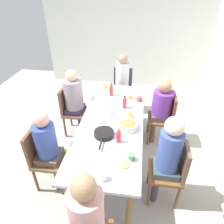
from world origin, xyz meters
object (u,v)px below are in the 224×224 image
(person_5, at_px, (122,80))
(bowl_0, at_px, (128,125))
(person_1, at_px, (161,106))
(cup_2, at_px, (103,176))
(cup_6, at_px, (139,99))
(person_0, at_px, (74,98))
(serving_pan, at_px, (104,134))
(chair_1, at_px, (165,116))
(cup_3, at_px, (130,114))
(plate_2, at_px, (130,98))
(cup_4, at_px, (105,86))
(chair_0, at_px, (71,108))
(bottle_0, at_px, (125,102))
(chair_3, at_px, (172,169))
(chair_5, at_px, (122,87))
(bottle_2, at_px, (111,90))
(plate_1, at_px, (124,165))
(cup_1, at_px, (132,157))
(person_3, at_px, (168,155))
(chair_4, at_px, (43,155))
(person_2, at_px, (88,218))
(dining_table, at_px, (112,125))
(cup_5, at_px, (117,120))
(bottle_1, at_px, (119,136))
(plate_0, at_px, (111,90))
(person_4, at_px, (48,145))
(cup_0, at_px, (110,112))

(person_5, height_order, bowl_0, person_5)
(person_1, distance_m, person_5, 1.13)
(cup_2, bearing_deg, cup_6, 169.11)
(person_0, bearing_deg, serving_pan, 36.33)
(chair_1, xyz_separation_m, cup_3, (0.44, -0.58, 0.27))
(cup_3, height_order, cup_6, cup_3)
(cup_6, bearing_deg, plate_2, -111.98)
(bowl_0, relative_size, cup_4, 2.33)
(chair_0, bearing_deg, bowl_0, 55.53)
(plate_2, height_order, bottle_0, bottle_0)
(person_0, relative_size, cup_6, 9.98)
(chair_3, bearing_deg, chair_5, -158.79)
(bottle_2, bearing_deg, plate_2, 79.15)
(cup_3, xyz_separation_m, cup_6, (-0.48, 0.12, -0.01))
(plate_1, height_order, cup_1, cup_1)
(chair_1, xyz_separation_m, bottle_2, (-0.17, -0.94, 0.33))
(person_3, height_order, chair_5, person_3)
(serving_pan, relative_size, bottle_0, 2.09)
(chair_1, distance_m, cup_4, 1.20)
(person_5, height_order, serving_pan, person_5)
(bottle_0, bearing_deg, cup_2, -3.77)
(cup_1, bearing_deg, plate_1, -35.99)
(chair_4, distance_m, person_5, 2.18)
(person_2, height_order, chair_5, person_2)
(chair_0, height_order, person_0, person_0)
(person_5, xyz_separation_m, bottle_0, (1.06, 0.14, 0.11))
(chair_0, distance_m, plate_2, 1.06)
(dining_table, bearing_deg, cup_2, 2.87)
(chair_3, xyz_separation_m, cup_5, (-0.56, -0.75, 0.26))
(dining_table, relative_size, serving_pan, 5.22)
(chair_1, bearing_deg, chair_5, -139.44)
(chair_3, bearing_deg, bottle_1, -102.61)
(plate_1, bearing_deg, serving_pan, -147.24)
(person_5, bearing_deg, chair_1, 43.44)
(plate_2, bearing_deg, cup_6, 68.02)
(bottle_0, bearing_deg, dining_table, -20.70)
(person_2, bearing_deg, cup_6, 169.97)
(bowl_0, bearing_deg, plate_0, -159.81)
(chair_0, distance_m, cup_5, 1.10)
(person_3, xyz_separation_m, cup_6, (-1.19, -0.36, 0.03))
(chair_5, bearing_deg, chair_1, 40.56)
(person_2, bearing_deg, serving_pan, -177.00)
(person_4, bearing_deg, cup_0, 138.03)
(plate_2, relative_size, cup_3, 1.84)
(cup_6, bearing_deg, dining_table, -30.54)
(chair_0, height_order, cup_2, chair_0)
(cup_1, distance_m, bottle_0, 1.10)
(person_1, height_order, cup_1, person_1)
(cup_1, distance_m, cup_2, 0.41)
(chair_3, bearing_deg, serving_pan, -105.34)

